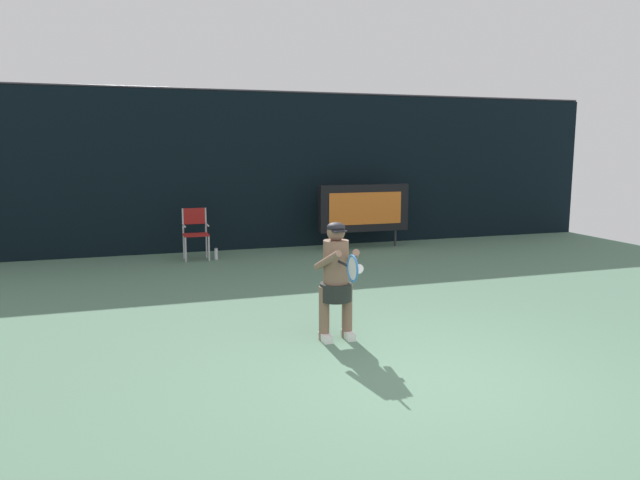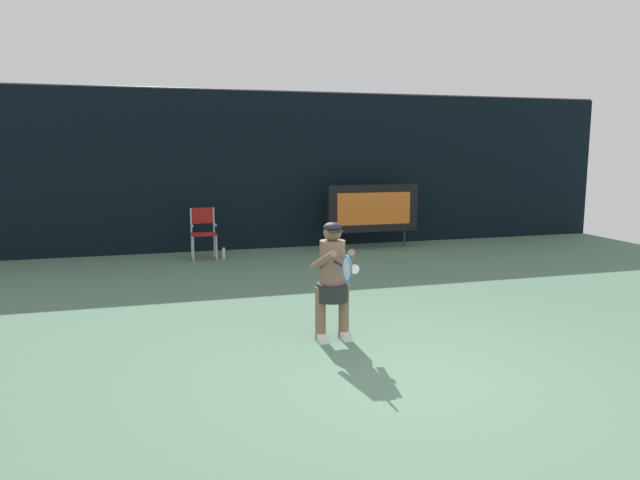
% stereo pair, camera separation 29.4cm
% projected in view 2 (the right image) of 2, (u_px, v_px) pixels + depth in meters
% --- Properties ---
extents(ground, '(18.00, 22.00, 0.03)m').
position_uv_depth(ground, '(434.00, 391.00, 5.72)').
color(ground, '#52765D').
extents(backdrop_screen, '(18.00, 0.12, 3.66)m').
position_uv_depth(backdrop_screen, '(263.00, 171.00, 13.68)').
color(backdrop_screen, black).
rests_on(backdrop_screen, ground).
extents(scoreboard, '(2.20, 0.21, 1.50)m').
position_uv_depth(scoreboard, '(373.00, 208.00, 13.77)').
color(scoreboard, black).
rests_on(scoreboard, ground).
extents(umpire_chair, '(0.52, 0.44, 1.08)m').
position_uv_depth(umpire_chair, '(203.00, 230.00, 12.53)').
color(umpire_chair, '#B7B7BC').
rests_on(umpire_chair, ground).
extents(water_bottle, '(0.07, 0.07, 0.27)m').
position_uv_depth(water_bottle, '(224.00, 253.00, 12.56)').
color(water_bottle, silver).
rests_on(water_bottle, ground).
extents(tennis_player, '(0.54, 0.61, 1.45)m').
position_uv_depth(tennis_player, '(333.00, 277.00, 7.15)').
color(tennis_player, white).
rests_on(tennis_player, ground).
extents(tennis_racket, '(0.03, 0.60, 0.31)m').
position_uv_depth(tennis_racket, '(346.00, 268.00, 6.57)').
color(tennis_racket, black).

